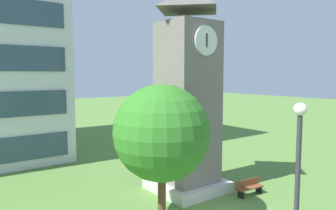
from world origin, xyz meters
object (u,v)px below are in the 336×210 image
park_bench (249,187)px  tree_near_tower (162,133)px  clock_tower (188,101)px  street_lamp (297,186)px

park_bench → tree_near_tower: bearing=178.9°
park_bench → tree_near_tower: size_ratio=0.28×
clock_tower → street_lamp: (-3.92, -9.43, -1.54)m
clock_tower → park_bench: 6.03m
park_bench → tree_near_tower: tree_near_tower is taller
park_bench → clock_tower: bearing=129.7°
tree_near_tower → street_lamp: bearing=-91.5°
street_lamp → park_bench: bearing=46.9°
clock_tower → tree_near_tower: bearing=-144.7°
street_lamp → tree_near_tower: 6.80m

